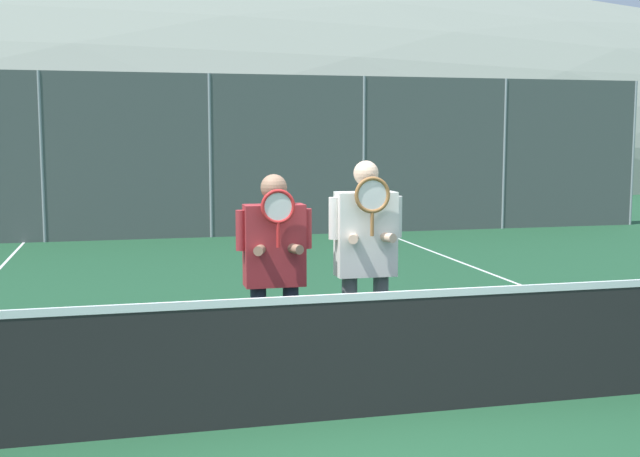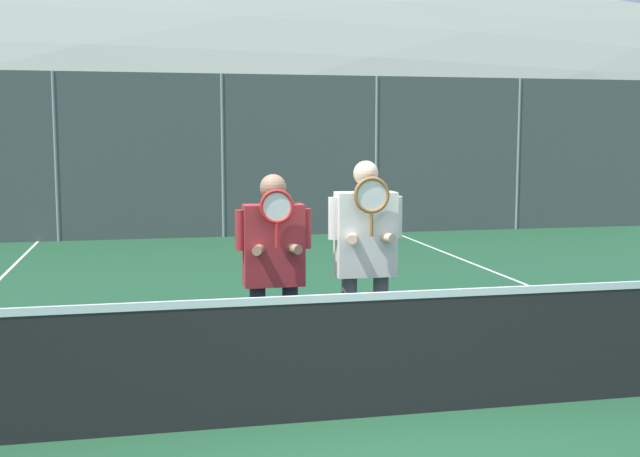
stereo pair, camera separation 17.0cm
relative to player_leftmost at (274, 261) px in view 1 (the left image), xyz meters
The scene contains 10 objects.
ground_plane 1.46m from the player_leftmost, 60.55° to the right, with size 120.00×120.00×0.00m, color #1E4C2D.
hill_distant 51.37m from the player_leftmost, 89.44° to the left, with size 124.67×69.26×24.24m.
clubhouse_building 18.07m from the player_leftmost, 88.21° to the left, with size 15.27×5.50×3.25m.
fence_back 9.86m from the player_leftmost, 87.08° to the left, with size 19.30×0.06×3.27m.
tennis_net 1.16m from the player_leftmost, 60.55° to the right, with size 9.68×0.09×1.03m.
court_line_right_sideline 4.72m from the player_leftmost, 27.29° to the left, with size 0.05×16.00×0.01m, color white.
player_leftmost is the anchor object (origin of this frame).
player_center_left 0.78m from the player_leftmost, ahead, with size 0.63×0.34×1.85m.
car_left_of_center 12.26m from the player_leftmost, 86.89° to the left, with size 4.60×1.96×1.80m.
car_center 13.38m from the player_leftmost, 62.28° to the left, with size 4.78×2.00×1.85m.
Camera 1 is at (-1.65, -5.44, 2.06)m, focal length 45.00 mm.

